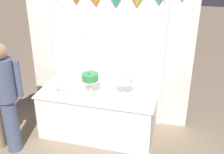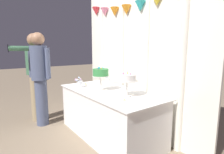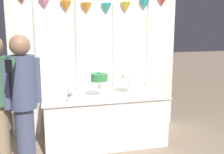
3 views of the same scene
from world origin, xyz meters
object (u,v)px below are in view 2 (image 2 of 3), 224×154
(cake_display_nearleft, at_px, (101,74))
(tealight_near_left, at_px, (124,101))
(cake_display_nearright, at_px, (127,78))
(flower_vase, at_px, (80,83))
(guest_man_dark_suit, at_px, (40,74))
(guest_girl_blue_dress, at_px, (36,73))
(wine_glass, at_px, (108,79))
(cake_table, at_px, (109,114))
(tealight_far_left, at_px, (85,84))

(cake_display_nearleft, xyz_separation_m, tealight_near_left, (0.65, -0.08, -0.26))
(cake_display_nearleft, relative_size, tealight_near_left, 9.91)
(tealight_near_left, bearing_deg, cake_display_nearright, 131.12)
(flower_vase, bearing_deg, cake_display_nearright, 15.61)
(guest_man_dark_suit, distance_m, guest_girl_blue_dress, 0.28)
(wine_glass, distance_m, guest_man_dark_suit, 1.20)
(cake_table, height_order, tealight_far_left, tealight_far_left)
(flower_vase, bearing_deg, guest_man_dark_suit, -140.00)
(guest_girl_blue_dress, bearing_deg, tealight_far_left, 41.64)
(cake_display_nearright, xyz_separation_m, tealight_far_left, (-1.03, -0.08, -0.23))
(tealight_near_left, bearing_deg, flower_vase, -176.27)
(cake_table, xyz_separation_m, flower_vase, (-0.51, -0.24, 0.44))
(tealight_far_left, relative_size, tealight_near_left, 1.19)
(cake_display_nearright, height_order, guest_man_dark_suit, guest_man_dark_suit)
(flower_vase, distance_m, tealight_near_left, 1.08)
(wine_glass, relative_size, guest_man_dark_suit, 0.09)
(cake_table, height_order, guest_girl_blue_dress, guest_girl_blue_dress)
(flower_vase, distance_m, guest_man_dark_suit, 0.76)
(cake_display_nearleft, xyz_separation_m, wine_glass, (-0.30, 0.35, -0.16))
(tealight_near_left, relative_size, guest_man_dark_suit, 0.02)
(wine_glass, bearing_deg, cake_display_nearright, -17.08)
(cake_display_nearleft, distance_m, tealight_near_left, 0.70)
(guest_girl_blue_dress, bearing_deg, guest_man_dark_suit, 0.48)
(cake_display_nearleft, bearing_deg, wine_glass, 131.06)
(cake_table, relative_size, wine_glass, 12.16)
(cake_display_nearleft, relative_size, tealight_far_left, 8.33)
(cake_display_nearleft, distance_m, guest_girl_blue_dress, 1.43)
(guest_girl_blue_dress, bearing_deg, cake_display_nearright, 22.64)
(cake_display_nearright, height_order, guest_girl_blue_dress, guest_girl_blue_dress)
(tealight_far_left, height_order, tealight_near_left, tealight_far_left)
(cake_table, bearing_deg, flower_vase, -155.23)
(guest_man_dark_suit, relative_size, guest_girl_blue_dress, 1.00)
(tealight_far_left, xyz_separation_m, guest_girl_blue_dress, (-0.74, -0.66, 0.18))
(cake_table, relative_size, tealight_near_left, 47.90)
(cake_table, relative_size, cake_display_nearleft, 4.84)
(wine_glass, xyz_separation_m, flower_vase, (-0.12, -0.50, -0.03))
(guest_man_dark_suit, bearing_deg, tealight_far_left, 55.25)
(cake_display_nearleft, bearing_deg, tealight_near_left, -6.93)
(cake_display_nearleft, bearing_deg, guest_man_dark_suit, -147.84)
(cake_display_nearright, distance_m, tealight_far_left, 1.06)
(cake_table, xyz_separation_m, cake_display_nearright, (0.40, 0.02, 0.61))
(wine_glass, height_order, tealight_near_left, wine_glass)
(tealight_far_left, relative_size, guest_man_dark_suit, 0.03)
(wine_glass, distance_m, tealight_near_left, 1.04)
(cake_display_nearleft, relative_size, cake_display_nearright, 1.10)
(cake_display_nearright, distance_m, tealight_near_left, 0.34)
(cake_display_nearright, height_order, tealight_near_left, cake_display_nearright)
(guest_girl_blue_dress, bearing_deg, cake_table, 27.71)
(cake_table, height_order, guest_man_dark_suit, guest_man_dark_suit)
(flower_vase, height_order, tealight_far_left, flower_vase)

